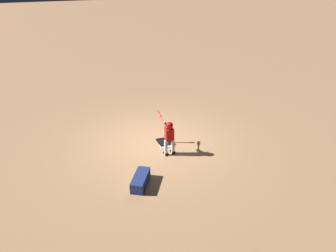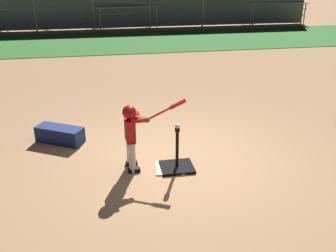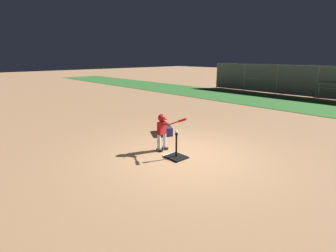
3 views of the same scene
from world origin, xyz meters
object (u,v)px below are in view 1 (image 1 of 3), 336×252
(baseball, at_px, (165,122))
(equipment_bag, at_px, (140,180))
(batting_tee, at_px, (165,140))
(batter_child, at_px, (169,134))

(baseball, height_order, equipment_bag, baseball)
(batting_tee, distance_m, batter_child, 0.89)
(batting_tee, relative_size, equipment_bag, 0.81)
(batting_tee, xyz_separation_m, equipment_bag, (-1.85, 1.31, 0.06))
(batter_child, xyz_separation_m, equipment_bag, (-1.20, 1.19, -0.52))
(batter_child, distance_m, equipment_bag, 1.76)
(batter_child, height_order, baseball, batter_child)
(baseball, relative_size, equipment_bag, 0.09)
(baseball, xyz_separation_m, equipment_bag, (-1.85, 1.31, -0.57))
(baseball, bearing_deg, equipment_bag, 144.78)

